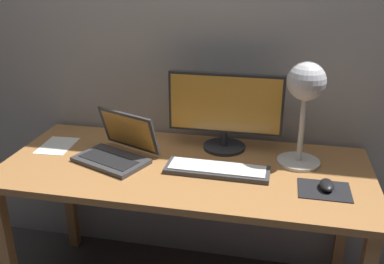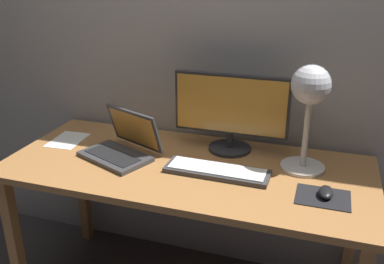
{
  "view_description": "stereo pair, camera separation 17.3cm",
  "coord_description": "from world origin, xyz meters",
  "views": [
    {
      "loc": [
        0.38,
        -1.62,
        1.57
      ],
      "look_at": [
        0.04,
        -0.05,
        0.92
      ],
      "focal_mm": 39.71,
      "sensor_mm": 36.0,
      "label": 1
    },
    {
      "loc": [
        0.54,
        -1.58,
        1.57
      ],
      "look_at": [
        0.04,
        -0.05,
        0.92
      ],
      "focal_mm": 39.71,
      "sensor_mm": 36.0,
      "label": 2
    }
  ],
  "objects": [
    {
      "name": "keyboard_main",
      "position": [
        0.15,
        -0.04,
        0.75
      ],
      "size": [
        0.44,
        0.15,
        0.03
      ],
      "color": "#38383A",
      "rests_on": "desk"
    },
    {
      "name": "paper_sheet_near_mouse",
      "position": [
        -0.65,
        0.08,
        0.74
      ],
      "size": [
        0.16,
        0.22,
        0.0
      ],
      "primitive_type": "cube",
      "rotation": [
        0.0,
        0.0,
        0.06
      ],
      "color": "white",
      "rests_on": "desk"
    },
    {
      "name": "mouse",
      "position": [
        0.59,
        -0.09,
        0.76
      ],
      "size": [
        0.06,
        0.1,
        0.03
      ],
      "primitive_type": "ellipsoid",
      "color": "black",
      "rests_on": "mousepad"
    },
    {
      "name": "desk",
      "position": [
        0.0,
        0.0,
        0.66
      ],
      "size": [
        1.6,
        0.7,
        0.74
      ],
      "color": "#A8703D",
      "rests_on": "ground"
    },
    {
      "name": "monitor",
      "position": [
        0.14,
        0.22,
        0.94
      ],
      "size": [
        0.53,
        0.2,
        0.37
      ],
      "color": "#28282B",
      "rests_on": "desk"
    },
    {
      "name": "desk_lamp",
      "position": [
        0.49,
        0.12,
        1.07
      ],
      "size": [
        0.19,
        0.19,
        0.45
      ],
      "color": "beige",
      "rests_on": "desk"
    },
    {
      "name": "laptop",
      "position": [
        -0.3,
        0.01,
        0.8
      ],
      "size": [
        0.39,
        0.35,
        0.21
      ],
      "color": "#38383A",
      "rests_on": "desk"
    },
    {
      "name": "mousepad",
      "position": [
        0.58,
        -0.1,
        0.74
      ],
      "size": [
        0.2,
        0.16,
        0.0
      ],
      "primitive_type": "cube",
      "color": "black",
      "rests_on": "desk"
    },
    {
      "name": "back_wall",
      "position": [
        0.0,
        0.4,
        1.3
      ],
      "size": [
        4.8,
        0.06,
        2.6
      ],
      "primitive_type": "cube",
      "color": "#A8A099",
      "rests_on": "ground"
    }
  ]
}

